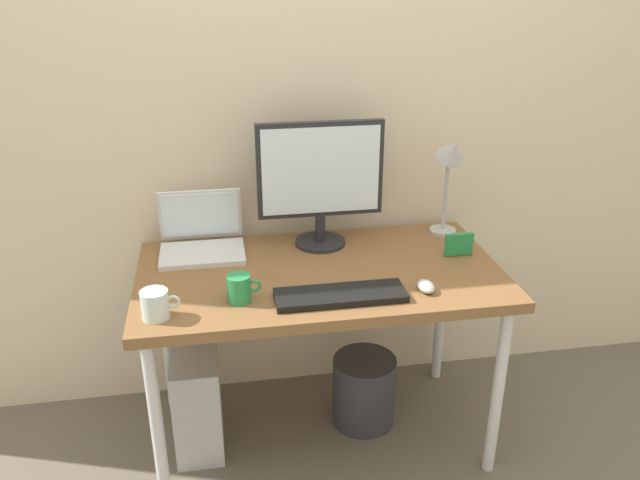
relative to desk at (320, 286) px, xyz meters
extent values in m
plane|color=#665B51|center=(0.00, 0.00, -0.69)|extent=(6.00, 6.00, 0.00)
cube|color=beige|center=(0.00, 0.42, 0.61)|extent=(4.40, 0.04, 2.60)
cube|color=brown|center=(0.00, 0.00, 0.05)|extent=(1.33, 0.73, 0.04)
cylinder|color=silver|center=(-0.60, -0.30, -0.33)|extent=(0.04, 0.04, 0.71)
cylinder|color=silver|center=(0.60, -0.30, -0.33)|extent=(0.04, 0.04, 0.71)
cylinder|color=silver|center=(-0.60, 0.30, -0.33)|extent=(0.04, 0.04, 0.71)
cylinder|color=silver|center=(0.60, 0.30, -0.33)|extent=(0.04, 0.04, 0.71)
cylinder|color=#232328|center=(0.04, 0.23, 0.07)|extent=(0.20, 0.20, 0.01)
cylinder|color=#232328|center=(0.04, 0.23, 0.14)|extent=(0.04, 0.04, 0.11)
cube|color=#232328|center=(0.04, 0.23, 0.38)|extent=(0.49, 0.03, 0.37)
cube|color=white|center=(0.04, 0.22, 0.38)|extent=(0.45, 0.01, 0.33)
cube|color=silver|center=(-0.42, 0.19, 0.08)|extent=(0.32, 0.22, 0.02)
cube|color=silver|center=(-0.42, 0.32, 0.19)|extent=(0.32, 0.04, 0.21)
cube|color=white|center=(-0.42, 0.31, 0.19)|extent=(0.30, 0.03, 0.18)
cylinder|color=#B2B2B7|center=(0.56, 0.26, 0.07)|extent=(0.11, 0.11, 0.01)
cylinder|color=#B2B2B7|center=(0.56, 0.26, 0.24)|extent=(0.02, 0.02, 0.32)
cone|color=#B2B2B7|center=(0.56, 0.22, 0.43)|extent=(0.11, 0.14, 0.13)
cube|color=black|center=(0.03, -0.22, 0.08)|extent=(0.44, 0.14, 0.02)
ellipsoid|color=#B2B2B7|center=(0.33, -0.22, 0.08)|extent=(0.06, 0.09, 0.03)
cylinder|color=#268C4C|center=(-0.30, -0.18, 0.11)|extent=(0.08, 0.08, 0.09)
torus|color=#268C4C|center=(-0.25, -0.18, 0.12)|extent=(0.05, 0.01, 0.05)
cylinder|color=silver|center=(-0.57, -0.25, 0.11)|extent=(0.09, 0.09, 0.09)
torus|color=silver|center=(-0.51, -0.25, 0.12)|extent=(0.05, 0.01, 0.05)
cube|color=#268C4C|center=(0.54, 0.03, 0.12)|extent=(0.11, 0.02, 0.09)
cube|color=#B2B2B7|center=(-0.48, 0.05, -0.48)|extent=(0.18, 0.36, 0.42)
cylinder|color=#333338|center=(0.20, 0.06, -0.54)|extent=(0.26, 0.26, 0.30)
camera|label=1|loc=(-0.36, -2.07, 1.11)|focal=35.93mm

